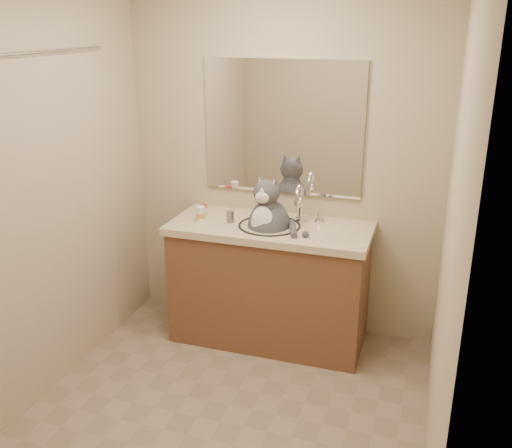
# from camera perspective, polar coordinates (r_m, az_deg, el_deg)

# --- Properties ---
(room) EXTENTS (2.22, 2.52, 2.42)m
(room) POSITION_cam_1_polar(r_m,az_deg,el_deg) (2.81, -4.12, 0.34)
(room) COLOR gray
(room) RESTS_ON ground
(vanity) EXTENTS (1.34, 0.59, 1.12)m
(vanity) POSITION_cam_1_polar(r_m,az_deg,el_deg) (3.94, 1.39, -5.66)
(vanity) COLOR brown
(vanity) RESTS_ON ground
(mirror) EXTENTS (1.10, 0.02, 0.90)m
(mirror) POSITION_cam_1_polar(r_m,az_deg,el_deg) (3.88, 2.66, 9.57)
(mirror) COLOR white
(mirror) RESTS_ON room
(shower_curtain) EXTENTS (0.02, 1.30, 1.93)m
(shower_curtain) POSITION_cam_1_polar(r_m,az_deg,el_deg) (3.46, -19.78, -0.04)
(shower_curtain) COLOR #BDAD8E
(shower_curtain) RESTS_ON ground
(cat) EXTENTS (0.40, 0.36, 0.56)m
(cat) POSITION_cam_1_polar(r_m,az_deg,el_deg) (3.75, 1.26, 0.09)
(cat) COLOR #434348
(cat) RESTS_ON vanity
(pill_bottle_redcap) EXTENTS (0.05, 0.05, 0.09)m
(pill_bottle_redcap) POSITION_cam_1_polar(r_m,az_deg,el_deg) (3.94, -5.29, 1.34)
(pill_bottle_redcap) COLOR white
(pill_bottle_redcap) RESTS_ON vanity
(pill_bottle_orange) EXTENTS (0.07, 0.07, 0.10)m
(pill_bottle_orange) POSITION_cam_1_polar(r_m,az_deg,el_deg) (3.86, -5.52, 0.98)
(pill_bottle_orange) COLOR white
(pill_bottle_orange) RESTS_ON vanity
(grey_canister) EXTENTS (0.05, 0.05, 0.08)m
(grey_canister) POSITION_cam_1_polar(r_m,az_deg,el_deg) (3.82, -2.59, 0.73)
(grey_canister) COLOR slate
(grey_canister) RESTS_ON vanity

